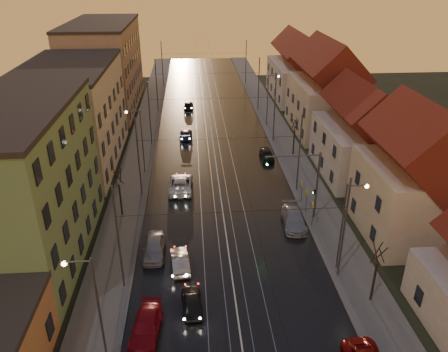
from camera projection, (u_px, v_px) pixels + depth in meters
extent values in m
cube|color=black|center=(213.00, 140.00, 62.81)|extent=(16.00, 120.00, 0.04)
cube|color=#4C4C4C|center=(143.00, 142.00, 62.12)|extent=(4.00, 120.00, 0.15)
cube|color=#4C4C4C|center=(281.00, 138.00, 63.47)|extent=(4.00, 120.00, 0.15)
cube|color=gray|center=(197.00, 141.00, 62.65)|extent=(0.06, 120.00, 0.03)
cube|color=gray|center=(207.00, 140.00, 62.75)|extent=(0.06, 120.00, 0.03)
cube|color=gray|center=(218.00, 140.00, 62.85)|extent=(0.06, 120.00, 0.03)
cube|color=gray|center=(228.00, 140.00, 62.95)|extent=(0.06, 120.00, 0.03)
cube|color=#6B965F|center=(14.00, 189.00, 35.50)|extent=(10.00, 18.00, 13.00)
cube|color=#C4B197|center=(73.00, 117.00, 53.63)|extent=(10.00, 20.00, 12.00)
cube|color=#8E725B|center=(105.00, 67.00, 74.69)|extent=(10.00, 24.00, 14.00)
cube|color=beige|center=(411.00, 199.00, 40.04)|extent=(8.50, 10.00, 7.00)
pyramid|color=#5F1B15|center=(423.00, 145.00, 37.67)|extent=(8.67, 10.20, 3.80)
cube|color=beige|center=(360.00, 150.00, 51.90)|extent=(9.00, 12.00, 6.00)
pyramid|color=#5F1B15|center=(366.00, 113.00, 49.88)|extent=(9.18, 12.24, 3.20)
cube|color=beige|center=(325.00, 107.00, 65.01)|extent=(9.00, 14.00, 7.50)
pyramid|color=#5F1B15|center=(329.00, 68.00, 62.48)|extent=(9.18, 14.28, 4.00)
cube|color=beige|center=(298.00, 81.00, 81.35)|extent=(9.00, 16.00, 6.50)
pyramid|color=#5F1B15|center=(300.00, 53.00, 79.15)|extent=(9.18, 16.32, 3.50)
cylinder|color=#595B60|center=(118.00, 239.00, 32.50)|extent=(0.16, 0.16, 9.00)
cylinder|color=#595B60|center=(344.00, 230.00, 33.66)|extent=(0.16, 0.16, 9.00)
cylinder|color=#595B60|center=(139.00, 158.00, 45.94)|extent=(0.16, 0.16, 9.00)
cylinder|color=#595B60|center=(299.00, 154.00, 47.10)|extent=(0.16, 0.16, 9.00)
cylinder|color=#595B60|center=(150.00, 114.00, 59.37)|extent=(0.16, 0.16, 9.00)
cylinder|color=#595B60|center=(274.00, 111.00, 60.53)|extent=(0.16, 0.16, 9.00)
cylinder|color=#595B60|center=(157.00, 86.00, 72.80)|extent=(0.16, 0.16, 9.00)
cylinder|color=#595B60|center=(259.00, 84.00, 73.96)|extent=(0.16, 0.16, 9.00)
cylinder|color=#595B60|center=(162.00, 64.00, 88.92)|extent=(0.16, 0.16, 9.00)
cylinder|color=#595B60|center=(246.00, 63.00, 90.08)|extent=(0.16, 0.16, 9.00)
cylinder|color=#595B60|center=(100.00, 312.00, 26.44)|extent=(0.14, 0.14, 8.00)
cylinder|color=#595B60|center=(77.00, 262.00, 24.71)|extent=(1.60, 0.10, 0.10)
sphere|color=#FFD88C|center=(64.00, 264.00, 24.71)|extent=(0.32, 0.32, 0.32)
cylinder|color=#595B60|center=(342.00, 228.00, 34.79)|extent=(0.14, 0.14, 8.00)
cylinder|color=#595B60|center=(358.00, 185.00, 33.17)|extent=(1.60, 0.10, 0.10)
sphere|color=#FFD88C|center=(367.00, 186.00, 33.27)|extent=(0.32, 0.32, 0.32)
cylinder|color=#595B60|center=(142.00, 142.00, 51.52)|extent=(0.14, 0.14, 8.00)
cylinder|color=#595B60|center=(133.00, 111.00, 49.79)|extent=(1.60, 0.10, 0.10)
sphere|color=#FFD88C|center=(126.00, 112.00, 49.79)|extent=(0.32, 0.32, 0.32)
cylinder|color=#595B60|center=(267.00, 100.00, 67.03)|extent=(0.14, 0.14, 8.00)
cylinder|color=#595B60|center=(274.00, 76.00, 65.42)|extent=(1.60, 0.10, 0.10)
sphere|color=#FFD88C|center=(279.00, 76.00, 65.51)|extent=(0.32, 0.32, 0.32)
cylinder|color=#595B60|center=(317.00, 186.00, 42.14)|extent=(0.20, 0.20, 7.20)
cylinder|color=#595B60|center=(293.00, 156.00, 40.52)|extent=(5.20, 0.14, 0.14)
imported|color=black|center=(267.00, 163.00, 40.62)|extent=(0.15, 0.18, 0.90)
sphere|color=#19FF3F|center=(267.00, 165.00, 40.58)|extent=(0.20, 0.20, 0.20)
cylinder|color=black|center=(121.00, 200.00, 43.45)|extent=(0.18, 0.18, 3.50)
cylinder|color=black|center=(121.00, 177.00, 42.43)|extent=(0.37, 0.92, 1.61)
cylinder|color=black|center=(117.00, 176.00, 42.54)|extent=(0.91, 0.40, 1.61)
cylinder|color=black|center=(115.00, 178.00, 42.24)|extent=(0.37, 0.92, 1.61)
cylinder|color=black|center=(119.00, 178.00, 42.15)|extent=(0.84, 0.54, 1.62)
cylinder|color=black|center=(374.00, 282.00, 32.29)|extent=(0.18, 0.18, 3.50)
cylinder|color=black|center=(382.00, 253.00, 31.26)|extent=(0.37, 0.92, 1.61)
cylinder|color=black|center=(377.00, 252.00, 31.38)|extent=(0.91, 0.40, 1.61)
cylinder|color=black|center=(376.00, 255.00, 31.08)|extent=(0.37, 0.92, 1.61)
cylinder|color=black|center=(382.00, 256.00, 30.99)|extent=(0.84, 0.54, 1.62)
cylinder|color=black|center=(294.00, 143.00, 57.38)|extent=(0.18, 0.18, 3.50)
cylinder|color=black|center=(297.00, 124.00, 56.35)|extent=(0.37, 0.92, 1.61)
cylinder|color=black|center=(294.00, 124.00, 56.47)|extent=(0.91, 0.40, 1.61)
cylinder|color=black|center=(293.00, 125.00, 56.17)|extent=(0.37, 0.92, 1.61)
cylinder|color=black|center=(296.00, 125.00, 56.08)|extent=(0.84, 0.54, 1.62)
imported|color=black|center=(192.00, 301.00, 32.08)|extent=(1.73, 3.78, 1.26)
imported|color=#A6A7AC|center=(180.00, 261.00, 36.39)|extent=(1.85, 4.13, 1.32)
imported|color=silver|center=(181.00, 184.00, 48.83)|extent=(2.75, 5.61, 1.53)
imported|color=#151E41|center=(186.00, 134.00, 63.44)|extent=(1.86, 4.27, 1.22)
imported|color=black|center=(188.00, 105.00, 76.27)|extent=(1.77, 3.87, 1.29)
imported|color=maroon|center=(146.00, 327.00, 29.81)|extent=(2.33, 4.72, 1.32)
imported|color=#9D9DA2|center=(154.00, 247.00, 37.97)|extent=(1.83, 4.54, 1.55)
imported|color=#A9A8AE|center=(294.00, 219.00, 42.27)|extent=(2.44, 5.20, 1.47)
imported|color=black|center=(267.00, 155.00, 56.51)|extent=(1.60, 3.90, 1.32)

